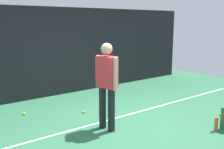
% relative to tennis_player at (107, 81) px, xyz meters
% --- Properties ---
extents(ground_plane, '(12.00, 12.00, 0.00)m').
position_rel_tennis_player_xyz_m(ground_plane, '(0.39, -0.05, -0.97)').
color(ground_plane, '#2D6B47').
extents(back_fence, '(10.00, 0.10, 2.49)m').
position_rel_tennis_player_xyz_m(back_fence, '(0.39, 2.95, 0.28)').
color(back_fence, black).
rests_on(back_fence, ground).
extents(court_line, '(9.00, 0.05, 0.00)m').
position_rel_tennis_player_xyz_m(court_line, '(0.39, 0.38, -0.96)').
color(court_line, white).
rests_on(court_line, ground).
extents(tennis_player, '(0.28, 0.52, 1.70)m').
position_rel_tennis_player_xyz_m(tennis_player, '(0.00, 0.00, 0.00)').
color(tennis_player, black).
rests_on(tennis_player, ground).
extents(tennis_ball_near_player, '(0.07, 0.07, 0.07)m').
position_rel_tennis_player_xyz_m(tennis_ball_near_player, '(2.48, -0.95, -0.93)').
color(tennis_ball_near_player, '#CCE033').
rests_on(tennis_ball_near_player, ground).
extents(tennis_ball_by_fence, '(0.07, 0.07, 0.07)m').
position_rel_tennis_player_xyz_m(tennis_ball_by_fence, '(-1.00, 1.82, -0.93)').
color(tennis_ball_by_fence, '#CCE033').
rests_on(tennis_ball_by_fence, ground).
extents(tennis_ball_mid_court, '(0.07, 0.07, 0.07)m').
position_rel_tennis_player_xyz_m(tennis_ball_mid_court, '(0.14, 1.09, -0.93)').
color(tennis_ball_mid_court, '#CCE033').
rests_on(tennis_ball_mid_court, ground).
extents(water_bottle, '(0.07, 0.07, 0.28)m').
position_rel_tennis_player_xyz_m(water_bottle, '(1.62, -1.36, -0.83)').
color(water_bottle, '#D84C26').
rests_on(water_bottle, ground).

